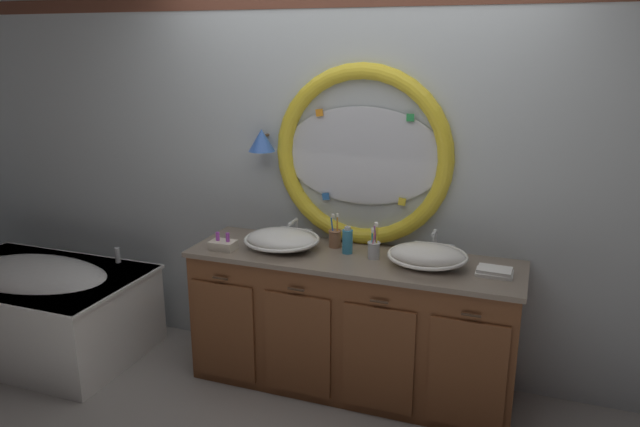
{
  "coord_description": "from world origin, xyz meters",
  "views": [
    {
      "loc": [
        1.08,
        -2.94,
        2.08
      ],
      "look_at": [
        -0.1,
        0.25,
        1.11
      ],
      "focal_mm": 33.68,
      "sensor_mm": 36.0,
      "label": 1
    }
  ],
  "objects_px": {
    "sink_basin_left": "(282,240)",
    "soap_dispenser": "(347,241)",
    "toothbrush_holder_right": "(374,248)",
    "sink_basin_right": "(427,256)",
    "folded_hand_towel": "(494,272)",
    "toiletry_basket": "(223,245)",
    "toothbrush_holder_left": "(335,238)",
    "bathtub": "(38,304)"
  },
  "relations": [
    {
      "from": "sink_basin_left",
      "to": "soap_dispenser",
      "type": "height_order",
      "value": "soap_dispenser"
    },
    {
      "from": "toiletry_basket",
      "to": "soap_dispenser",
      "type": "bearing_deg",
      "value": 15.13
    },
    {
      "from": "toothbrush_holder_right",
      "to": "sink_basin_left",
      "type": "bearing_deg",
      "value": -176.33
    },
    {
      "from": "toothbrush_holder_right",
      "to": "soap_dispenser",
      "type": "height_order",
      "value": "toothbrush_holder_right"
    },
    {
      "from": "toothbrush_holder_right",
      "to": "soap_dispenser",
      "type": "distance_m",
      "value": 0.18
    },
    {
      "from": "sink_basin_left",
      "to": "toothbrush_holder_left",
      "type": "height_order",
      "value": "toothbrush_holder_left"
    },
    {
      "from": "sink_basin_left",
      "to": "soap_dispenser",
      "type": "bearing_deg",
      "value": 10.1
    },
    {
      "from": "toiletry_basket",
      "to": "sink_basin_right",
      "type": "bearing_deg",
      "value": 5.94
    },
    {
      "from": "sink_basin_right",
      "to": "toothbrush_holder_left",
      "type": "bearing_deg",
      "value": 165.64
    },
    {
      "from": "sink_basin_right",
      "to": "toiletry_basket",
      "type": "relative_size",
      "value": 2.93
    },
    {
      "from": "sink_basin_right",
      "to": "folded_hand_towel",
      "type": "distance_m",
      "value": 0.37
    },
    {
      "from": "toothbrush_holder_left",
      "to": "folded_hand_towel",
      "type": "distance_m",
      "value": 0.98
    },
    {
      "from": "sink_basin_left",
      "to": "sink_basin_right",
      "type": "relative_size",
      "value": 1.03
    },
    {
      "from": "folded_hand_towel",
      "to": "toiletry_basket",
      "type": "bearing_deg",
      "value": -175.08
    },
    {
      "from": "bathtub",
      "to": "soap_dispenser",
      "type": "height_order",
      "value": "soap_dispenser"
    },
    {
      "from": "soap_dispenser",
      "to": "folded_hand_towel",
      "type": "height_order",
      "value": "soap_dispenser"
    },
    {
      "from": "toothbrush_holder_left",
      "to": "folded_hand_towel",
      "type": "xyz_separation_m",
      "value": [
        0.97,
        -0.14,
        -0.04
      ]
    },
    {
      "from": "sink_basin_left",
      "to": "bathtub",
      "type": "bearing_deg",
      "value": -170.36
    },
    {
      "from": "bathtub",
      "to": "folded_hand_towel",
      "type": "distance_m",
      "value": 3.04
    },
    {
      "from": "toothbrush_holder_right",
      "to": "folded_hand_towel",
      "type": "bearing_deg",
      "value": -2.25
    },
    {
      "from": "sink_basin_right",
      "to": "soap_dispenser",
      "type": "distance_m",
      "value": 0.5
    },
    {
      "from": "bathtub",
      "to": "toothbrush_holder_right",
      "type": "relative_size",
      "value": 6.66
    },
    {
      "from": "bathtub",
      "to": "folded_hand_towel",
      "type": "relative_size",
      "value": 7.44
    },
    {
      "from": "sink_basin_right",
      "to": "folded_hand_towel",
      "type": "xyz_separation_m",
      "value": [
        0.37,
        0.01,
        -0.05
      ]
    },
    {
      "from": "toothbrush_holder_left",
      "to": "toothbrush_holder_right",
      "type": "relative_size",
      "value": 0.99
    },
    {
      "from": "sink_basin_right",
      "to": "soap_dispenser",
      "type": "bearing_deg",
      "value": 171.82
    },
    {
      "from": "sink_basin_right",
      "to": "toothbrush_holder_left",
      "type": "relative_size",
      "value": 2.07
    },
    {
      "from": "sink_basin_right",
      "to": "toiletry_basket",
      "type": "bearing_deg",
      "value": -174.06
    },
    {
      "from": "bathtub",
      "to": "toothbrush_holder_left",
      "type": "bearing_deg",
      "value": 12.5
    },
    {
      "from": "folded_hand_towel",
      "to": "toothbrush_holder_left",
      "type": "bearing_deg",
      "value": 171.53
    },
    {
      "from": "toothbrush_holder_right",
      "to": "soap_dispenser",
      "type": "bearing_deg",
      "value": 168.8
    },
    {
      "from": "sink_basin_right",
      "to": "toothbrush_holder_right",
      "type": "height_order",
      "value": "toothbrush_holder_right"
    },
    {
      "from": "sink_basin_left",
      "to": "toiletry_basket",
      "type": "distance_m",
      "value": 0.36
    },
    {
      "from": "sink_basin_right",
      "to": "toothbrush_holder_left",
      "type": "distance_m",
      "value": 0.62
    },
    {
      "from": "toothbrush_holder_left",
      "to": "soap_dispenser",
      "type": "relative_size",
      "value": 1.24
    },
    {
      "from": "bathtub",
      "to": "toiletry_basket",
      "type": "distance_m",
      "value": 1.49
    },
    {
      "from": "toothbrush_holder_left",
      "to": "toothbrush_holder_right",
      "type": "bearing_deg",
      "value": -22.72
    },
    {
      "from": "bathtub",
      "to": "soap_dispenser",
      "type": "xyz_separation_m",
      "value": [
        2.11,
        0.36,
        0.59
      ]
    },
    {
      "from": "bathtub",
      "to": "sink_basin_right",
      "type": "xyz_separation_m",
      "value": [
        2.61,
        0.29,
        0.58
      ]
    },
    {
      "from": "sink_basin_left",
      "to": "folded_hand_towel",
      "type": "distance_m",
      "value": 1.26
    },
    {
      "from": "toothbrush_holder_left",
      "to": "toothbrush_holder_right",
      "type": "height_order",
      "value": "toothbrush_holder_right"
    },
    {
      "from": "soap_dispenser",
      "to": "bathtub",
      "type": "bearing_deg",
      "value": -170.27
    }
  ]
}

